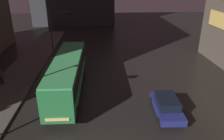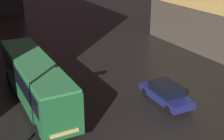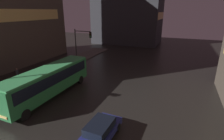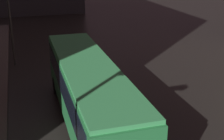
% 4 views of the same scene
% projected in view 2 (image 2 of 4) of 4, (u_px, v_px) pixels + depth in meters
% --- Properties ---
extents(bus_near, '(2.53, 11.62, 3.24)m').
position_uv_depth(bus_near, '(35.00, 77.00, 21.17)').
color(bus_near, '#236B38').
rests_on(bus_near, ground).
extents(car_taxi, '(1.97, 4.36, 1.42)m').
position_uv_depth(car_taxi, '(166.00, 93.00, 21.82)').
color(car_taxi, navy).
rests_on(car_taxi, ground).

